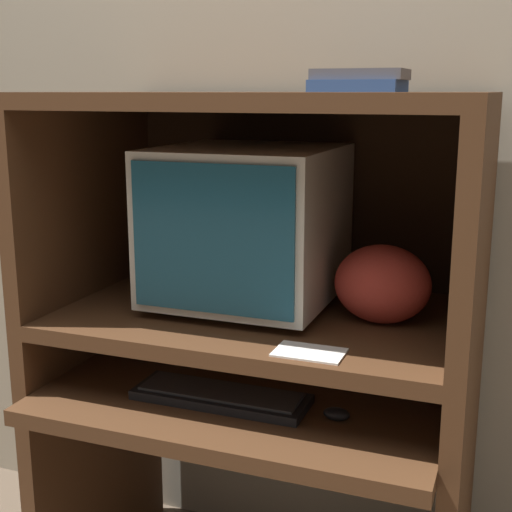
% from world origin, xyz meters
% --- Properties ---
extents(wall_back, '(6.00, 0.06, 2.60)m').
position_xyz_m(wall_back, '(0.00, 0.67, 1.30)').
color(wall_back, gray).
rests_on(wall_back, ground_plane).
extents(desk_base, '(0.98, 0.69, 0.65)m').
position_xyz_m(desk_base, '(0.00, 0.25, 0.42)').
color(desk_base, '#4C2D19').
rests_on(desk_base, ground_plane).
extents(desk_monitor_shelf, '(0.98, 0.61, 0.17)m').
position_xyz_m(desk_monitor_shelf, '(0.00, 0.31, 0.78)').
color(desk_monitor_shelf, '#4C2D19').
rests_on(desk_monitor_shelf, desk_base).
extents(hutch_upper, '(0.98, 0.61, 0.50)m').
position_xyz_m(hutch_upper, '(0.00, 0.34, 1.16)').
color(hutch_upper, '#4C2D19').
rests_on(hutch_upper, desk_monitor_shelf).
extents(crt_monitor, '(0.41, 0.43, 0.38)m').
position_xyz_m(crt_monitor, '(-0.05, 0.34, 1.01)').
color(crt_monitor, beige).
rests_on(crt_monitor, desk_monitor_shelf).
extents(keyboard, '(0.39, 0.13, 0.03)m').
position_xyz_m(keyboard, '(-0.03, 0.13, 0.67)').
color(keyboard, black).
rests_on(keyboard, desk_base).
extents(mouse, '(0.06, 0.04, 0.03)m').
position_xyz_m(mouse, '(0.23, 0.14, 0.67)').
color(mouse, black).
rests_on(mouse, desk_base).
extents(snack_bag, '(0.21, 0.16, 0.18)m').
position_xyz_m(snack_bag, '(0.28, 0.31, 0.91)').
color(snack_bag, '#BC382D').
rests_on(snack_bag, desk_monitor_shelf).
extents(book_stack, '(0.20, 0.17, 0.05)m').
position_xyz_m(book_stack, '(0.20, 0.38, 1.34)').
color(book_stack, navy).
rests_on(book_stack, hutch_upper).
extents(paper_card, '(0.14, 0.09, 0.00)m').
position_xyz_m(paper_card, '(0.19, 0.07, 0.82)').
color(paper_card, white).
rests_on(paper_card, desk_monitor_shelf).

